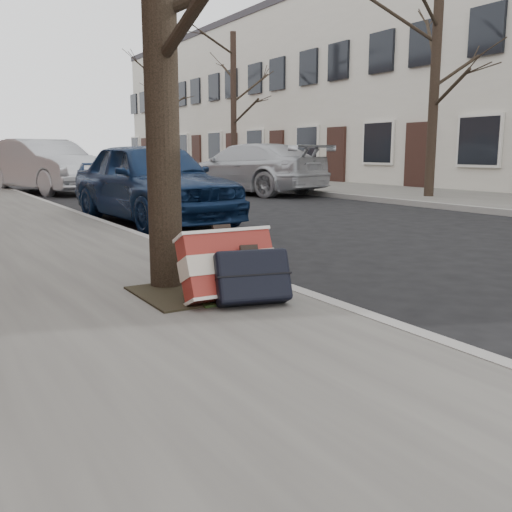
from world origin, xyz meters
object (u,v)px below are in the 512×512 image
car_near_mid (46,166)px  suitcase_navy (252,276)px  car_near_front (152,181)px  suitcase_red (228,266)px

car_near_mid → suitcase_navy: bearing=-113.3°
suitcase_navy → car_near_front: bearing=89.6°
suitcase_navy → car_near_mid: 14.42m
suitcase_navy → car_near_mid: bearing=98.3°
suitcase_red → suitcase_navy: suitcase_red is taller
suitcase_navy → car_near_mid: (1.46, 14.34, 0.46)m
car_near_front → car_near_mid: (-0.07, 8.43, 0.08)m
suitcase_red → car_near_front: 5.96m
suitcase_red → car_near_mid: size_ratio=0.14×
car_near_front → suitcase_red: bearing=-109.5°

